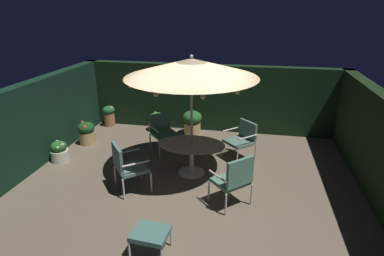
{
  "coord_description": "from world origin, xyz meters",
  "views": [
    {
      "loc": [
        1.19,
        -5.88,
        3.56
      ],
      "look_at": [
        -0.02,
        0.34,
        1.08
      ],
      "focal_mm": 29.46,
      "sensor_mm": 36.0,
      "label": 1
    }
  ],
  "objects": [
    {
      "name": "patio_chair_north",
      "position": [
        1.05,
        1.29,
        0.54
      ],
      "size": [
        0.87,
        0.87,
        0.93
      ],
      "color": "beige",
      "rests_on": "ground_plane"
    },
    {
      "name": "hedge_backdrop_right",
      "position": [
        3.7,
        0.0,
        0.98
      ],
      "size": [
        0.3,
        6.52,
        1.97
      ],
      "primitive_type": "cube",
      "color": "black",
      "rests_on": "ground_plane"
    },
    {
      "name": "ground_plane",
      "position": [
        0.0,
        0.0,
        -0.01
      ],
      "size": [
        7.7,
        6.52,
        0.02
      ],
      "primitive_type": "cube",
      "color": "#6B5D4B"
    },
    {
      "name": "potted_plant_back_center",
      "position": [
        -3.13,
        1.35,
        0.33
      ],
      "size": [
        0.45,
        0.45,
        0.62
      ],
      "color": "tan",
      "rests_on": "ground_plane"
    },
    {
      "name": "patio_chair_east",
      "position": [
        -1.16,
        -0.64,
        0.59
      ],
      "size": [
        0.86,
        0.87,
        1.02
      ],
      "color": "silver",
      "rests_on": "ground_plane"
    },
    {
      "name": "potted_plant_left_far",
      "position": [
        -1.55,
        2.69,
        0.27
      ],
      "size": [
        0.5,
        0.5,
        0.56
      ],
      "color": "tan",
      "rests_on": "ground_plane"
    },
    {
      "name": "patio_umbrella",
      "position": [
        -0.02,
        0.28,
        2.39
      ],
      "size": [
        2.72,
        2.72,
        2.66
      ],
      "color": "silver",
      "rests_on": "ground_plane"
    },
    {
      "name": "patio_chair_southeast",
      "position": [
        1.0,
        -0.78,
        0.6
      ],
      "size": [
        0.85,
        0.84,
        1.04
      ],
      "color": "beige",
      "rests_on": "ground_plane"
    },
    {
      "name": "potted_plant_back_left",
      "position": [
        -0.44,
        2.59,
        0.38
      ],
      "size": [
        0.56,
        0.56,
        0.71
      ],
      "color": "tan",
      "rests_on": "ground_plane"
    },
    {
      "name": "potted_plant_left_near",
      "position": [
        -3.28,
        0.28,
        0.25
      ],
      "size": [
        0.42,
        0.42,
        0.52
      ],
      "color": "beige",
      "rests_on": "ground_plane"
    },
    {
      "name": "patio_chair_northeast",
      "position": [
        -0.98,
        1.39,
        0.55
      ],
      "size": [
        0.86,
        0.86,
        0.94
      ],
      "color": "beige",
      "rests_on": "ground_plane"
    },
    {
      "name": "patio_dining_table",
      "position": [
        -0.02,
        0.28,
        0.57
      ],
      "size": [
        1.48,
        1.04,
        0.73
      ],
      "color": "silver",
      "rests_on": "ground_plane"
    },
    {
      "name": "hedge_backdrop_rear",
      "position": [
        0.0,
        3.11,
        0.98
      ],
      "size": [
        7.7,
        0.3,
        1.97
      ],
      "primitive_type": "cube",
      "color": "black",
      "rests_on": "ground_plane"
    },
    {
      "name": "potted_plant_back_right",
      "position": [
        -3.13,
        2.77,
        0.35
      ],
      "size": [
        0.37,
        0.37,
        0.65
      ],
      "color": "#AA6B42",
      "rests_on": "ground_plane"
    },
    {
      "name": "ottoman_footrest",
      "position": [
        -0.16,
        -2.24,
        0.34
      ],
      "size": [
        0.58,
        0.5,
        0.39
      ],
      "color": "beige",
      "rests_on": "ground_plane"
    },
    {
      "name": "hedge_backdrop_left",
      "position": [
        -3.7,
        0.0,
        0.98
      ],
      "size": [
        0.3,
        6.52,
        1.97
      ],
      "primitive_type": "cube",
      "color": "black",
      "rests_on": "ground_plane"
    }
  ]
}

